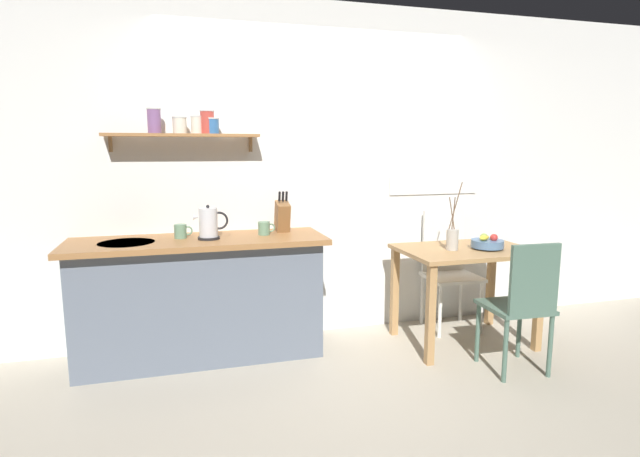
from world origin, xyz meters
TOP-DOWN VIEW (x-y plane):
  - ground_plane at (0.00, 0.00)m, footprint 14.00×14.00m
  - back_wall at (0.20, 0.65)m, footprint 6.80×0.11m
  - kitchen_counter at (-1.00, 0.32)m, footprint 1.83×0.63m
  - wall_shelf at (-1.05, 0.49)m, footprint 1.11×0.20m
  - dining_table at (1.04, 0.04)m, footprint 1.02×0.72m
  - dining_chair_near at (1.10, -0.58)m, footprint 0.42×0.42m
  - dining_chair_far at (1.11, 0.43)m, footprint 0.46×0.42m
  - fruit_bowl at (1.18, -0.03)m, footprint 0.25×0.25m
  - twig_vase at (0.90, 0.02)m, footprint 0.10×0.09m
  - electric_kettle at (-0.92, 0.26)m, footprint 0.25×0.16m
  - knife_block at (-0.35, 0.43)m, footprint 0.10×0.20m
  - coffee_mug_by_sink at (-1.12, 0.35)m, footprint 0.13×0.09m
  - coffee_mug_spare at (-0.51, 0.33)m, footprint 0.13×0.09m

SIDE VIEW (x-z plane):
  - ground_plane at x=0.00m, z-range 0.00..0.00m
  - kitchen_counter at x=-1.00m, z-range 0.01..0.91m
  - dining_chair_near at x=1.10m, z-range 0.05..0.99m
  - dining_chair_far at x=1.11m, z-range 0.05..1.07m
  - dining_table at x=1.04m, z-range 0.26..1.04m
  - fruit_bowl at x=1.18m, z-range 0.76..0.89m
  - twig_vase at x=0.90m, z-range 0.60..1.13m
  - coffee_mug_spare at x=-0.51m, z-range 0.91..1.01m
  - coffee_mug_by_sink at x=-1.12m, z-range 0.91..1.01m
  - electric_kettle at x=-0.92m, z-range 0.90..1.14m
  - knife_block at x=-0.35m, z-range 0.88..1.19m
  - back_wall at x=0.20m, z-range 0.00..2.70m
  - wall_shelf at x=-1.05m, z-range 1.54..1.85m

